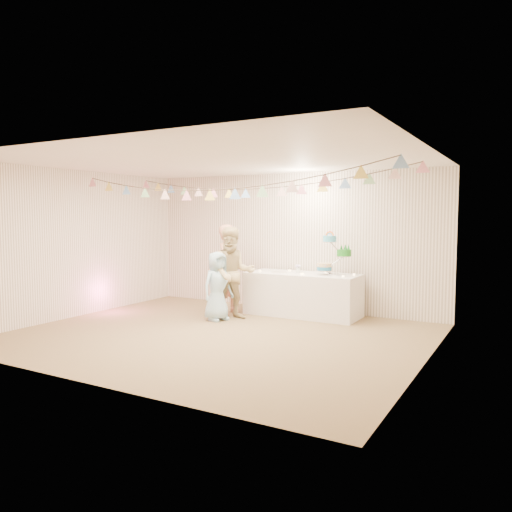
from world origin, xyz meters
The scene contains 25 objects.
floor centered at (0.00, 0.00, 0.00)m, with size 6.00×6.00×0.00m, color brown.
ceiling centered at (0.00, 0.00, 2.60)m, with size 6.00×6.00×0.00m, color silver.
back_wall centered at (0.00, 2.50, 1.30)m, with size 6.00×6.00×0.00m, color white.
front_wall centered at (0.00, -2.50, 1.30)m, with size 6.00×6.00×0.00m, color white.
left_wall centered at (-3.00, 0.00, 1.30)m, with size 5.00×5.00×0.00m, color white.
right_wall centered at (3.00, 0.00, 1.30)m, with size 5.00×5.00×0.00m, color white.
table centered at (0.49, 2.00, 0.38)m, with size 2.04×0.82×0.76m, color white.
cake_stand centered at (1.04, 2.05, 1.10)m, with size 0.63×0.37×0.71m, color silver, non-canonical shape.
cake_bottom centered at (0.89, 1.99, 0.84)m, with size 0.31×0.31×0.15m, color teal, non-canonical shape.
cake_middle centered at (1.22, 2.14, 1.11)m, with size 0.27×0.27×0.22m, color #1A791B, non-canonical shape.
cake_top_tier centered at (0.98, 2.02, 1.38)m, with size 0.25×0.25×0.19m, color #42AFD1, non-canonical shape.
platter centered at (0.04, 1.95, 0.76)m, with size 0.30×0.30×0.02m, color white.
posy centered at (0.37, 2.05, 0.83)m, with size 0.13×0.13×0.15m, color white, non-canonical shape.
person_adult_a centered at (-0.75, 1.49, 0.82)m, with size 0.60×0.39×1.64m, color tan.
person_adult_b centered at (-0.44, 1.12, 0.80)m, with size 0.78×0.61×1.61m, color tan.
person_child centered at (-0.61, 0.90, 0.59)m, with size 0.58×0.38×1.19m, color #A1CEE4.
bunting_back centered at (0.00, 1.10, 2.35)m, with size 5.60×1.10×0.40m, color pink, non-canonical shape.
bunting_front centered at (0.00, -0.20, 2.32)m, with size 5.60×0.90×0.36m, color #72A5E5, non-canonical shape.
tealight_0 centered at (-0.31, 1.85, 0.78)m, with size 0.04×0.04×0.03m, color #FFD88C.
tealight_1 centered at (0.14, 2.18, 0.78)m, with size 0.04×0.04×0.03m, color #FFD88C.
tealight_2 centered at (0.59, 1.78, 0.78)m, with size 0.04×0.04×0.03m, color #FFD88C.
tealight_3 centered at (0.84, 2.22, 0.78)m, with size 0.04×0.04×0.03m, color #FFD88C.
tealight_4 centered at (1.31, 1.82, 0.78)m, with size 0.04×0.04×0.03m, color #FFD88C.
tealight_5 centered at (1.39, 2.15, 0.78)m, with size 0.04×0.04×0.03m, color #FFD88C.
tealight_6 centered at (0.57, 1.77, 0.78)m, with size 0.04×0.04×0.03m, color #FFD88C.
Camera 1 is at (4.11, -6.17, 1.81)m, focal length 35.00 mm.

